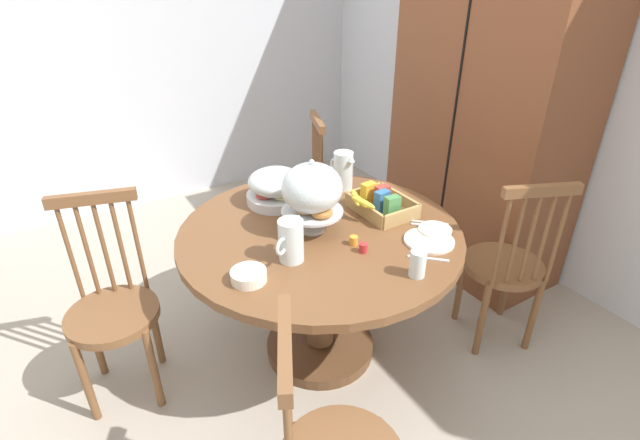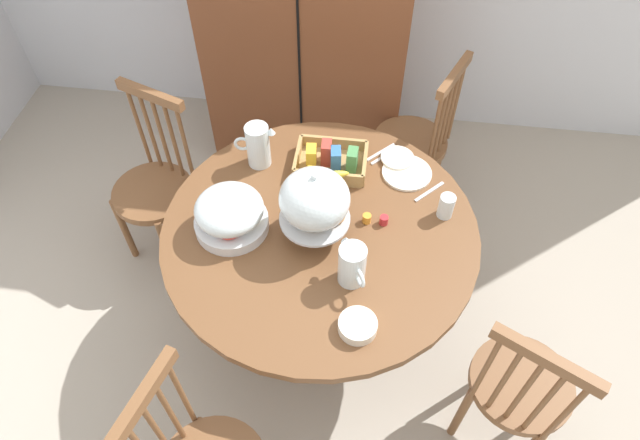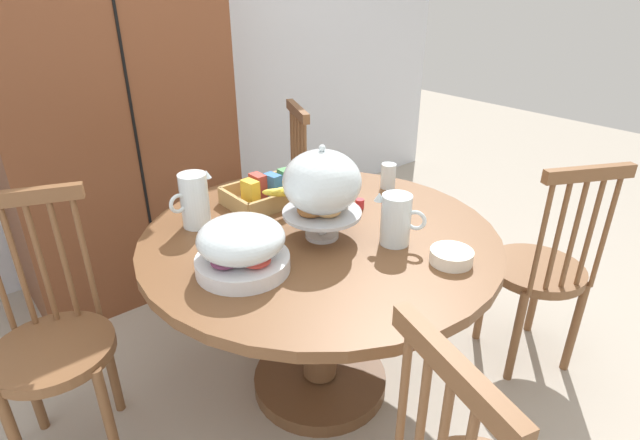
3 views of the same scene
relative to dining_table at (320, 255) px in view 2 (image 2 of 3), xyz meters
The scene contains 19 objects.
ground_plane 0.59m from the dining_table, 52.51° to the right, with size 10.00×10.00×0.00m, color #A89E8E.
dining_table is the anchor object (origin of this frame).
windsor_chair_by_cabinet 0.96m from the dining_table, 28.79° to the right, with size 0.45×0.45×0.97m.
windsor_chair_facing_door 0.96m from the dining_table, 65.12° to the left, with size 0.44×0.44×0.97m.
windsor_chair_far_side 0.96m from the dining_table, 157.63° to the left, with size 0.43×0.43×0.97m.
pastry_stand_with_dome 0.39m from the dining_table, 118.28° to the right, with size 0.28×0.28×0.34m.
fruit_platter_covered 0.45m from the dining_table, behind, with size 0.30×0.30×0.18m.
orange_juice_pitcher 0.39m from the dining_table, 56.92° to the right, with size 0.11×0.17×0.18m.
milk_pitcher 0.55m from the dining_table, 133.25° to the left, with size 0.19×0.10×0.21m.
cereal_basket 0.41m from the dining_table, 89.38° to the left, with size 0.32×0.30×0.12m.
china_plate_large 0.53m from the dining_table, 45.89° to the left, with size 0.22×0.22×0.01m, color white.
china_plate_small 0.56m from the dining_table, 55.46° to the left, with size 0.15×0.15×0.01m, color white.
cereal_bowl 0.52m from the dining_table, 66.36° to the right, with size 0.14×0.14×0.04m, color white.
drinking_glass 0.58m from the dining_table, 15.06° to the left, with size 0.06×0.06×0.11m, color silver.
jam_jar_strawberry 0.34m from the dining_table, 12.59° to the left, with size 0.04×0.04×0.04m, color #B7282D.
jam_jar_apricot 0.29m from the dining_table, 17.09° to the left, with size 0.04×0.04×0.04m, color orange.
table_knife 0.55m from the dining_table, 61.83° to the left, with size 0.17×0.01×0.01m, color silver.
dinner_fork 0.55m from the dining_table, 65.02° to the left, with size 0.17×0.01×0.01m, color silver.
soup_spoon 0.55m from the dining_table, 29.95° to the left, with size 0.17×0.01×0.01m, color silver.
Camera 2 is at (0.05, -1.22, 2.53)m, focal length 31.29 mm.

